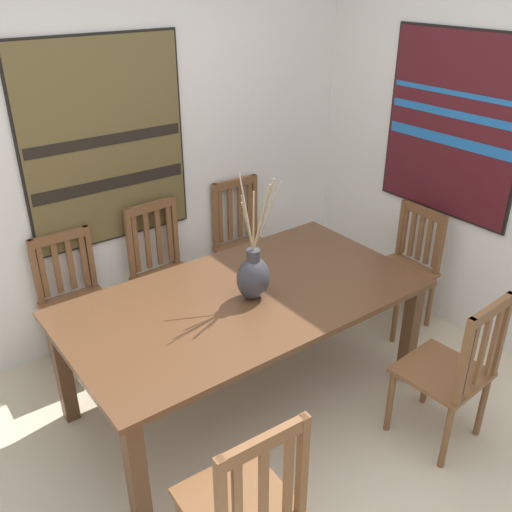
{
  "coord_description": "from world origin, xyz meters",
  "views": [
    {
      "loc": [
        -1.5,
        -1.6,
        2.4
      ],
      "look_at": [
        0.23,
        0.72,
        0.91
      ],
      "focal_mm": 39.82,
      "sensor_mm": 36.0,
      "label": 1
    }
  ],
  "objects_px": {
    "dining_table": "(244,308)",
    "chair_2": "(165,270)",
    "chair_1": "(245,504)",
    "centerpiece_vase": "(253,276)",
    "painting_on_side_wall": "(452,126)",
    "chair_5": "(453,370)",
    "chair_3": "(405,265)",
    "chair_4": "(75,299)",
    "chair_0": "(245,242)",
    "painting_on_back_wall": "(105,144)"
  },
  "relations": [
    {
      "from": "chair_1",
      "to": "chair_2",
      "type": "height_order",
      "value": "chair_2"
    },
    {
      "from": "chair_4",
      "to": "chair_5",
      "type": "bearing_deg",
      "value": -55.11
    },
    {
      "from": "painting_on_side_wall",
      "to": "chair_5",
      "type": "bearing_deg",
      "value": -137.55
    },
    {
      "from": "chair_2",
      "to": "chair_5",
      "type": "distance_m",
      "value": 2.02
    },
    {
      "from": "chair_0",
      "to": "painting_on_back_wall",
      "type": "relative_size",
      "value": 0.73
    },
    {
      "from": "dining_table",
      "to": "centerpiece_vase",
      "type": "distance_m",
      "value": 0.23
    },
    {
      "from": "chair_5",
      "to": "chair_3",
      "type": "bearing_deg",
      "value": 51.98
    },
    {
      "from": "chair_1",
      "to": "chair_5",
      "type": "xyz_separation_m",
      "value": [
        1.38,
        0.02,
        -0.0
      ]
    },
    {
      "from": "chair_4",
      "to": "chair_2",
      "type": "bearing_deg",
      "value": -2.89
    },
    {
      "from": "dining_table",
      "to": "chair_3",
      "type": "distance_m",
      "value": 1.44
    },
    {
      "from": "chair_2",
      "to": "painting_on_side_wall",
      "type": "bearing_deg",
      "value": -29.11
    },
    {
      "from": "chair_2",
      "to": "painting_on_back_wall",
      "type": "distance_m",
      "value": 0.96
    },
    {
      "from": "chair_4",
      "to": "chair_0",
      "type": "bearing_deg",
      "value": 0.18
    },
    {
      "from": "chair_0",
      "to": "chair_4",
      "type": "distance_m",
      "value": 1.36
    },
    {
      "from": "chair_2",
      "to": "dining_table",
      "type": "bearing_deg",
      "value": -88.96
    },
    {
      "from": "centerpiece_vase",
      "to": "painting_on_back_wall",
      "type": "relative_size",
      "value": 0.53
    },
    {
      "from": "centerpiece_vase",
      "to": "painting_on_side_wall",
      "type": "relative_size",
      "value": 0.57
    },
    {
      "from": "dining_table",
      "to": "chair_3",
      "type": "xyz_separation_m",
      "value": [
        1.43,
        0.01,
        -0.18
      ]
    },
    {
      "from": "chair_3",
      "to": "painting_on_back_wall",
      "type": "bearing_deg",
      "value": 145.96
    },
    {
      "from": "centerpiece_vase",
      "to": "chair_3",
      "type": "height_order",
      "value": "centerpiece_vase"
    },
    {
      "from": "dining_table",
      "to": "painting_on_side_wall",
      "type": "distance_m",
      "value": 1.88
    },
    {
      "from": "chair_0",
      "to": "painting_on_side_wall",
      "type": "height_order",
      "value": "painting_on_side_wall"
    },
    {
      "from": "dining_table",
      "to": "chair_2",
      "type": "xyz_separation_m",
      "value": [
        -0.02,
        0.94,
        -0.16
      ]
    },
    {
      "from": "chair_0",
      "to": "chair_3",
      "type": "bearing_deg",
      "value": -52.96
    },
    {
      "from": "chair_4",
      "to": "painting_on_back_wall",
      "type": "relative_size",
      "value": 0.68
    },
    {
      "from": "chair_1",
      "to": "chair_2",
      "type": "relative_size",
      "value": 0.99
    },
    {
      "from": "dining_table",
      "to": "painting_on_back_wall",
      "type": "xyz_separation_m",
      "value": [
        -0.25,
        1.15,
        0.75
      ]
    },
    {
      "from": "chair_5",
      "to": "painting_on_back_wall",
      "type": "bearing_deg",
      "value": 114.12
    },
    {
      "from": "chair_3",
      "to": "painting_on_side_wall",
      "type": "relative_size",
      "value": 0.72
    },
    {
      "from": "chair_0",
      "to": "painting_on_back_wall",
      "type": "xyz_separation_m",
      "value": [
        -0.95,
        0.17,
        0.9
      ]
    },
    {
      "from": "chair_4",
      "to": "painting_on_back_wall",
      "type": "xyz_separation_m",
      "value": [
        0.4,
        0.17,
        0.92
      ]
    },
    {
      "from": "centerpiece_vase",
      "to": "dining_table",
      "type": "bearing_deg",
      "value": 124.63
    },
    {
      "from": "painting_on_side_wall",
      "to": "chair_3",
      "type": "bearing_deg",
      "value": 174.55
    },
    {
      "from": "painting_on_back_wall",
      "to": "dining_table",
      "type": "bearing_deg",
      "value": -77.6
    },
    {
      "from": "chair_0",
      "to": "chair_5",
      "type": "xyz_separation_m",
      "value": [
        -0.02,
        -1.92,
        -0.01
      ]
    },
    {
      "from": "chair_0",
      "to": "chair_1",
      "type": "height_order",
      "value": "chair_0"
    },
    {
      "from": "dining_table",
      "to": "painting_on_side_wall",
      "type": "xyz_separation_m",
      "value": [
        1.7,
        -0.02,
        0.8
      ]
    },
    {
      "from": "centerpiece_vase",
      "to": "chair_4",
      "type": "xyz_separation_m",
      "value": [
        -0.69,
        1.02,
        -0.4
      ]
    },
    {
      "from": "chair_4",
      "to": "chair_5",
      "type": "distance_m",
      "value": 2.34
    },
    {
      "from": "chair_4",
      "to": "chair_5",
      "type": "height_order",
      "value": "chair_5"
    },
    {
      "from": "dining_table",
      "to": "chair_4",
      "type": "xyz_separation_m",
      "value": [
        -0.65,
        0.97,
        -0.18
      ]
    },
    {
      "from": "dining_table",
      "to": "chair_2",
      "type": "height_order",
      "value": "chair_2"
    },
    {
      "from": "chair_1",
      "to": "painting_on_side_wall",
      "type": "bearing_deg",
      "value": 21.58
    },
    {
      "from": "chair_1",
      "to": "painting_on_back_wall",
      "type": "relative_size",
      "value": 0.72
    },
    {
      "from": "chair_4",
      "to": "chair_5",
      "type": "xyz_separation_m",
      "value": [
        1.34,
        -1.92,
        0.01
      ]
    },
    {
      "from": "chair_0",
      "to": "painting_on_side_wall",
      "type": "bearing_deg",
      "value": -44.81
    },
    {
      "from": "chair_0",
      "to": "chair_2",
      "type": "xyz_separation_m",
      "value": [
        -0.72,
        -0.04,
        -0.0
      ]
    },
    {
      "from": "chair_1",
      "to": "chair_4",
      "type": "xyz_separation_m",
      "value": [
        0.04,
        1.94,
        -0.01
      ]
    },
    {
      "from": "chair_2",
      "to": "chair_1",
      "type": "bearing_deg",
      "value": -109.58
    },
    {
      "from": "chair_3",
      "to": "chair_0",
      "type": "bearing_deg",
      "value": 127.04
    }
  ]
}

